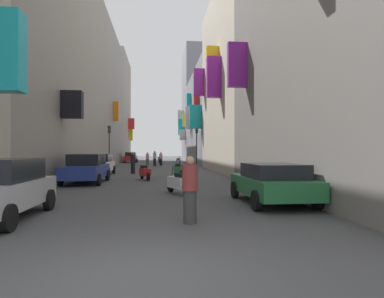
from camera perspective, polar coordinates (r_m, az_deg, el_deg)
name	(u,v)px	position (r m, az deg, el deg)	size (l,w,h in m)	color
ground_plane	(155,167)	(34.49, -6.51, -3.19)	(140.00, 140.00, 0.00)	#424244
building_left_mid_a	(70,82)	(33.38, -20.67, 10.96)	(7.13, 38.74, 16.49)	gray
building_left_mid_b	(110,109)	(58.79, -14.18, 6.82)	(7.09, 13.41, 18.06)	#9E9384
building_right_near	(354,32)	(15.04, 26.55, 17.92)	(7.24, 15.17, 12.84)	slate
building_right_mid_a	(249,81)	(28.58, 9.94, 11.68)	(7.10, 14.51, 15.32)	#BCB29E
building_right_mid_b	(214,118)	(44.62, 3.95, 5.40)	(7.31, 19.21, 12.34)	gray
building_right_mid_c	(200,106)	(59.96, 1.42, 7.58)	(7.17, 11.11, 19.96)	gray
parked_car_red	(131,157)	(48.50, -10.73, -1.43)	(1.85, 3.96, 1.51)	#B21E1E
parked_car_white	(98,164)	(24.17, -16.15, -2.53)	(2.01, 4.02, 1.51)	white
parked_car_green	(272,182)	(10.97, 13.90, -5.66)	(2.02, 3.94, 1.31)	#236638
parked_car_blue	(86,168)	(18.36, -18.08, -3.19)	(2.00, 4.35, 1.55)	navy
scooter_white	(178,183)	(12.95, -2.39, -5.91)	(0.86, 1.86, 1.13)	silver
scooter_blue	(160,160)	(46.17, -5.71, -1.89)	(0.52, 1.87, 1.13)	#2D4CAD
scooter_green	(179,170)	(21.27, -2.32, -3.72)	(0.58, 2.00, 1.13)	#287F3D
scooter_silver	(179,162)	(38.04, -2.36, -2.22)	(0.57, 1.90, 1.13)	#ADADB2
scooter_red	(145,172)	(19.53, -8.27, -4.02)	(0.76, 1.82, 1.13)	red
pedestrian_crossing	(147,159)	(38.78, -7.83, -1.74)	(0.52, 0.52, 1.55)	#313131
pedestrian_near_left	(161,159)	(38.46, -5.49, -1.72)	(0.53, 0.53, 1.58)	black
pedestrian_near_right	(190,190)	(7.80, -0.35, -7.19)	(0.44, 0.44, 1.60)	#383838
pedestrian_mid_street	(133,163)	(24.86, -10.34, -2.40)	(0.53, 0.53, 1.65)	black
pedestrian_far_away	(155,158)	(37.08, -6.57, -1.66)	(0.54, 0.54, 1.72)	black
traffic_light_near_corner	(109,139)	(33.46, -14.35, 1.69)	(0.26, 0.34, 4.24)	#2D2D2D
traffic_light_far_corner	(197,139)	(35.76, 0.83, 1.75)	(0.26, 0.34, 4.44)	#2D2D2D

